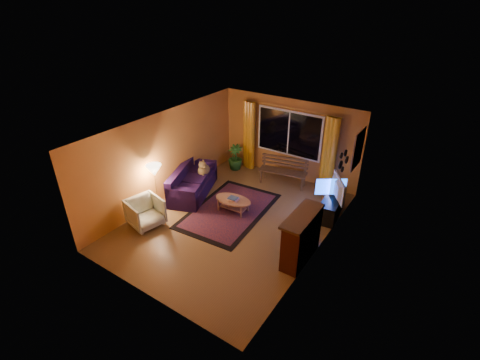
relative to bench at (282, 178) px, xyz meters
The scene contains 22 objects.
floor 2.43m from the bench, 93.50° to the right, with size 4.50×6.00×0.02m, color brown.
ceiling 3.33m from the bench, 93.50° to the right, with size 4.50×6.00×0.02m, color white.
wall_back 1.21m from the bench, 103.83° to the left, with size 4.50×0.02×2.50m, color #C47C35.
wall_left 3.56m from the bench, 134.97° to the right, with size 0.02×6.00×2.50m, color #C47C35.
wall_right 3.37m from the bench, 48.77° to the right, with size 0.02×6.00×2.50m, color #C47C35.
window 1.35m from the bench, 105.44° to the left, with size 2.00×0.02×1.30m, color black.
curtain_rod 2.10m from the bench, 106.78° to the left, with size 0.03×0.03×3.20m, color #BF8C3F.
curtain_left 1.81m from the bench, 162.59° to the left, with size 0.36×0.36×2.24m, color #F2A61D.
curtain_right 1.58m from the bench, 21.33° to the left, with size 0.36×0.36×2.24m, color #F2A61D.
bench is the anchor object (origin of this frame).
potted_plant 1.80m from the bench, behind, with size 0.47×0.47×0.84m, color #235B1E.
sofa 2.72m from the bench, 134.79° to the right, with size 0.86×2.01×0.81m, color #1B0B32.
dog 2.41m from the bench, 141.63° to the right, with size 0.32×0.43×0.47m, color olive, non-canonical shape.
armchair 4.23m from the bench, 116.39° to the right, with size 0.78×0.73×0.80m, color beige.
floor_lamp 3.80m from the bench, 124.35° to the right, with size 0.22×0.22×1.32m, color #BF8C3F.
rug 2.18m from the bench, 103.16° to the right, with size 1.82×2.87×0.02m, color maroon.
coffee_table 2.10m from the bench, 100.99° to the right, with size 1.02×1.02×0.37m, color #AC7051.
tv_console 2.00m from the bench, 22.25° to the right, with size 0.42×1.27×0.53m, color black.
television 2.09m from the bench, 22.25° to the right, with size 0.98×0.13×0.57m, color black.
fireplace 3.41m from the bench, 55.91° to the right, with size 0.40×1.20×1.10m, color maroon.
mirror_cluster 2.83m from the bench, 28.30° to the right, with size 0.06×0.60×0.56m, color black, non-canonical shape.
painting 2.52m from the bench, ahead, with size 0.04×0.76×0.96m, color #C4522B.
Camera 1 is at (4.25, -6.07, 5.22)m, focal length 26.00 mm.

